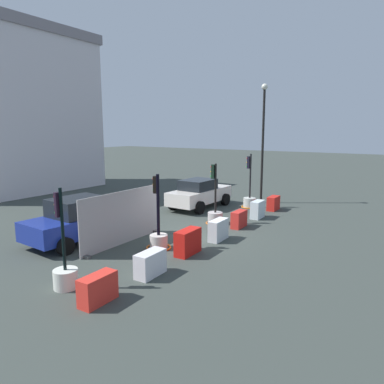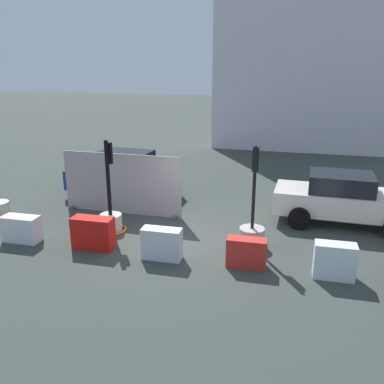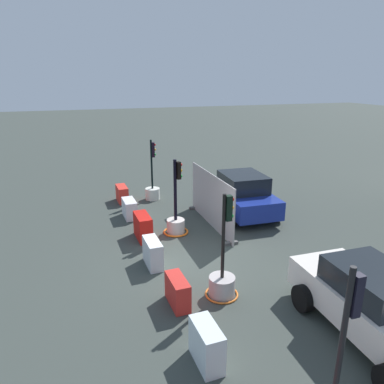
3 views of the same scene
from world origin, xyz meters
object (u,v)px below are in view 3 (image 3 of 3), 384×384
Objects in this scene: construction_barrier_1 at (130,209)px; construction_barrier_5 at (207,345)px; traffic_light_1 at (176,221)px; car_white_van at (376,306)px; construction_barrier_4 at (178,292)px; car_blue_estate at (242,194)px; traffic_light_2 at (222,280)px; traffic_light_0 at (153,189)px; construction_barrier_0 at (122,194)px; construction_barrier_3 at (153,253)px; construction_barrier_2 at (143,227)px.

construction_barrier_1 is 8.64m from construction_barrier_5.
traffic_light_1 reaches higher than car_white_van.
traffic_light_1 reaches higher than construction_barrier_4.
car_blue_estate is at bearing 148.74° from construction_barrier_5.
traffic_light_2 is 3.68m from car_white_van.
construction_barrier_5 is at bearing -7.30° from traffic_light_0.
construction_barrier_0 is 0.24× the size of car_white_van.
construction_barrier_0 is 1.01× the size of construction_barrier_3.
construction_barrier_5 is at bearing -0.61° from construction_barrier_4.
construction_barrier_3 is (6.42, -0.02, 0.04)m from construction_barrier_0.
traffic_light_0 is 8.51m from traffic_light_2.
construction_barrier_2 is (4.25, -1.36, -0.04)m from traffic_light_0.
construction_barrier_5 is at bearing -31.26° from car_blue_estate.
car_blue_estate is at bearing 174.59° from car_white_van.
traffic_light_1 reaches higher than construction_barrier_1.
car_white_van is at bearing 38.93° from construction_barrier_3.
car_blue_estate reaches higher than construction_barrier_1.
construction_barrier_4 is (2.22, 0.13, -0.04)m from construction_barrier_3.
construction_barrier_1 is 1.08× the size of construction_barrier_4.
car_blue_estate is at bearing 76.67° from construction_barrier_1.
construction_barrier_4 is 0.22× the size of car_white_van.
construction_barrier_5 is 8.82m from car_blue_estate.
construction_barrier_2 reaches higher than construction_barrier_1.
construction_barrier_1 is at bearing -179.33° from construction_barrier_5.
car_white_van is 1.08× the size of car_blue_estate.
construction_barrier_2 is (2.25, 0.11, 0.07)m from construction_barrier_1.
construction_barrier_4 is (8.52, -1.34, -0.11)m from traffic_light_0.
construction_barrier_0 is at bearing -162.11° from traffic_light_1.
traffic_light_1 is 2.57m from construction_barrier_1.
traffic_light_0 is at bearing -167.64° from car_white_van.
car_blue_estate is (-7.53, 4.57, 0.43)m from construction_barrier_5.
construction_barrier_5 is at bearing 0.50° from construction_barrier_0.
traffic_light_1 is 2.44× the size of construction_barrier_2.
traffic_light_1 is 0.68× the size of car_blue_estate.
construction_barrier_4 is at bearing -8.94° from traffic_light_0.
traffic_light_2 reaches higher than car_white_van.
construction_barrier_5 is 3.86m from car_white_van.
traffic_light_1 reaches higher than construction_barrier_2.
construction_barrier_3 reaches higher than construction_barrier_1.
construction_barrier_3 is (-2.20, -1.39, -0.03)m from traffic_light_2.
traffic_light_0 is at bearing 143.75° from construction_barrier_1.
construction_barrier_5 reaches higher than construction_barrier_1.
traffic_light_1 is 4.35m from traffic_light_2.
car_white_van is at bearing 23.11° from construction_barrier_1.
construction_barrier_3 is at bearing -178.53° from construction_barrier_5.
traffic_light_0 reaches higher than construction_barrier_2.
construction_barrier_2 is at bearing 179.93° from construction_barrier_5.
construction_barrier_0 is 0.25× the size of car_blue_estate.
construction_barrier_0 is 8.64m from construction_barrier_4.
traffic_light_0 is 0.69× the size of car_blue_estate.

